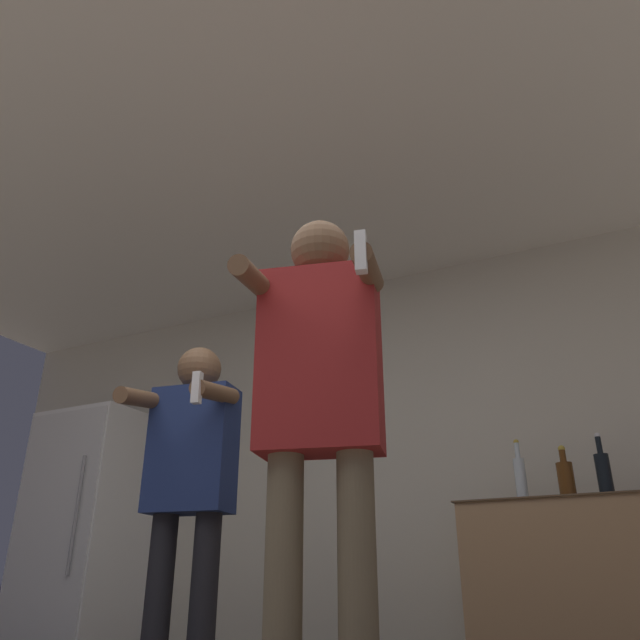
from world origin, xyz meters
The scene contains 9 objects.
wall_back centered at (0.00, 2.68, 1.27)m, with size 7.00×0.06×2.55m.
ceiling_slab centered at (0.00, 1.32, 2.57)m, with size 7.00×3.17×0.05m.
refrigerator centered at (-2.33, 2.33, 0.86)m, with size 0.78×0.67×1.72m.
counter centered at (1.24, 2.37, 0.45)m, with size 1.57×0.58×0.89m.
bottle_amber_bourbon centered at (1.20, 2.30, 1.02)m, with size 0.07×0.07×0.33m.
bottle_green_wine centered at (0.79, 2.30, 1.02)m, with size 0.06×0.06×0.33m.
bottle_dark_rum centered at (1.02, 2.30, 1.00)m, with size 0.08×0.08×0.28m.
person_woman_foreground centered at (0.41, 0.64, 1.07)m, with size 0.55×0.55×1.77m.
person_man_side centered at (-0.54, 1.19, 0.97)m, with size 0.52×0.54×1.60m.
Camera 1 is at (1.33, -1.21, 0.47)m, focal length 35.00 mm.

